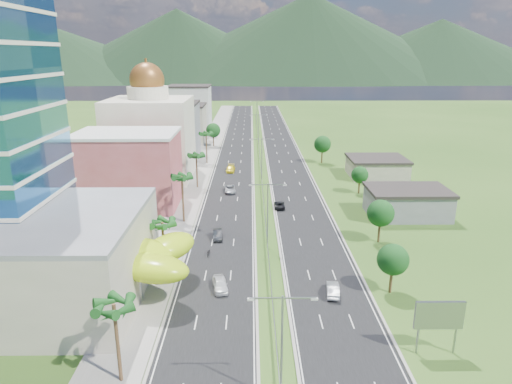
{
  "coord_description": "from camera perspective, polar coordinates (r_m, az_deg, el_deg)",
  "views": [
    {
      "loc": [
        -2.68,
        -59.57,
        30.9
      ],
      "look_at": [
        -1.79,
        18.44,
        7.0
      ],
      "focal_mm": 32.0,
      "sensor_mm": 36.0,
      "label": 1
    }
  ],
  "objects": [
    {
      "name": "car_silver_right",
      "position": [
        62.77,
        9.59,
        -11.9
      ],
      "size": [
        2.14,
        4.68,
        1.49
      ],
      "primitive_type": "imported",
      "rotation": [
        0.0,
        0.0,
        3.01
      ],
      "color": "#B9BBC2",
      "rests_on": "road_right"
    },
    {
      "name": "leafy_tree_ra",
      "position": [
        63.32,
        16.74,
        -8.11
      ],
      "size": [
        4.2,
        4.2,
        6.9
      ],
      "color": "#47301C",
      "rests_on": "ground"
    },
    {
      "name": "road_left",
      "position": [
        152.8,
        -2.46,
        5.36
      ],
      "size": [
        11.0,
        260.0,
        0.04
      ],
      "primitive_type": "cube",
      "color": "black",
      "rests_on": "ground"
    },
    {
      "name": "palm_tree_b",
      "position": [
        67.26,
        -11.63,
        -4.09
      ],
      "size": [
        3.6,
        3.6,
        8.1
      ],
      "color": "#47301C",
      "rests_on": "ground"
    },
    {
      "name": "palm_tree_a",
      "position": [
        45.82,
        -17.32,
        -13.78
      ],
      "size": [
        3.6,
        3.6,
        9.1
      ],
      "color": "#47301C",
      "rests_on": "ground"
    },
    {
      "name": "mountain_ridge",
      "position": [
        514.34,
        6.53,
        13.48
      ],
      "size": [
        860.0,
        140.0,
        90.0
      ],
      "primitive_type": null,
      "color": "black",
      "rests_on": "ground"
    },
    {
      "name": "leafy_tree_rb",
      "position": [
        79.08,
        15.31,
        -2.58
      ],
      "size": [
        4.55,
        4.55,
        7.47
      ],
      "color": "#47301C",
      "rests_on": "ground"
    },
    {
      "name": "domed_building",
      "position": [
        118.95,
        -13.03,
        7.14
      ],
      "size": [
        20.0,
        20.0,
        28.7
      ],
      "color": "beige",
      "rests_on": "ground"
    },
    {
      "name": "lime_canopy",
      "position": [
        63.71,
        -16.52,
        -7.72
      ],
      "size": [
        18.0,
        15.0,
        7.4
      ],
      "color": "#ABD114",
      "rests_on": "ground"
    },
    {
      "name": "palm_tree_d",
      "position": [
        107.91,
        -7.48,
        4.39
      ],
      "size": [
        3.6,
        3.6,
        8.6
      ],
      "color": "#47301C",
      "rests_on": "ground"
    },
    {
      "name": "streetlight_median_b",
      "position": [
        73.69,
        1.47,
        -2.11
      ],
      "size": [
        6.04,
        0.25,
        11.0
      ],
      "color": "gray",
      "rests_on": "ground"
    },
    {
      "name": "palm_tree_c",
      "position": [
        85.56,
        -9.25,
        1.63
      ],
      "size": [
        3.6,
        3.6,
        9.6
      ],
      "color": "#47301C",
      "rests_on": "ground"
    },
    {
      "name": "mall_podium",
      "position": [
        66.14,
        -27.16,
        -7.55
      ],
      "size": [
        30.0,
        24.0,
        11.0
      ],
      "primitive_type": "cube",
      "color": "#A29B86",
      "rests_on": "ground"
    },
    {
      "name": "leafy_tree_rd",
      "position": [
        133.63,
        8.31,
        5.93
      ],
      "size": [
        4.9,
        4.9,
        8.05
      ],
      "color": "#47301C",
      "rests_on": "ground"
    },
    {
      "name": "midrise_beige",
      "position": [
        165.2,
        -9.21,
        8.32
      ],
      "size": [
        16.0,
        15.0,
        13.0
      ],
      "primitive_type": "cube",
      "color": "#A29B86",
      "rests_on": "ground"
    },
    {
      "name": "sidewalk_left",
      "position": [
        153.39,
        -6.02,
        5.34
      ],
      "size": [
        7.0,
        260.0,
        0.12
      ],
      "primitive_type": "cube",
      "color": "gray",
      "rests_on": "ground"
    },
    {
      "name": "midrise_grey",
      "position": [
        143.51,
        -10.49,
        7.57
      ],
      "size": [
        16.0,
        15.0,
        16.0
      ],
      "primitive_type": "cube",
      "color": "slate",
      "rests_on": "ground"
    },
    {
      "name": "palm_tree_e",
      "position": [
        132.15,
        -6.26,
        7.09
      ],
      "size": [
        3.6,
        3.6,
        9.4
      ],
      "color": "#47301C",
      "rests_on": "ground"
    },
    {
      "name": "shed_far",
      "position": [
        122.55,
        14.85,
        2.91
      ],
      "size": [
        14.0,
        12.0,
        4.4
      ],
      "primitive_type": "cube",
      "color": "#A29B86",
      "rests_on": "ground"
    },
    {
      "name": "streetlight_median_c",
      "position": [
        112.23,
        0.74,
        4.6
      ],
      "size": [
        6.04,
        0.25,
        11.0
      ],
      "color": "gray",
      "rests_on": "ground"
    },
    {
      "name": "streetlight_median_a",
      "position": [
        42.26,
        3.26,
        -17.86
      ],
      "size": [
        6.04,
        0.25,
        11.0
      ],
      "color": "gray",
      "rests_on": "ground"
    },
    {
      "name": "leafy_tree_rc",
      "position": [
        105.96,
        12.85,
        2.1
      ],
      "size": [
        3.85,
        3.85,
        6.33
      ],
      "color": "#47301C",
      "rests_on": "ground"
    },
    {
      "name": "streetlight_median_d",
      "position": [
        156.47,
        0.34,
        8.15
      ],
      "size": [
        6.04,
        0.25,
        11.0
      ],
      "color": "gray",
      "rests_on": "ground"
    },
    {
      "name": "streetlight_median_e",
      "position": [
        201.04,
        0.12,
        10.13
      ],
      "size": [
        6.04,
        0.25,
        11.0
      ],
      "color": "gray",
      "rests_on": "ground"
    },
    {
      "name": "ground",
      "position": [
        67.16,
        1.74,
        -10.37
      ],
      "size": [
        500.0,
        500.0,
        0.0
      ],
      "primitive_type": "plane",
      "color": "#2D5119",
      "rests_on": "ground"
    },
    {
      "name": "billboard",
      "position": [
        53.07,
        21.92,
        -14.26
      ],
      "size": [
        5.2,
        0.35,
        6.2
      ],
      "color": "gray",
      "rests_on": "ground"
    },
    {
      "name": "car_yellow_far_left",
      "position": [
        123.66,
        -3.19,
        2.93
      ],
      "size": [
        2.38,
        5.46,
        1.56
      ],
      "primitive_type": "imported",
      "rotation": [
        0.0,
        0.0,
        -0.04
      ],
      "color": "yellow",
      "rests_on": "road_left"
    },
    {
      "name": "car_dark_left",
      "position": [
        79.53,
        -4.84,
        -5.29
      ],
      "size": [
        1.87,
        4.54,
        1.46
      ],
      "primitive_type": "imported",
      "rotation": [
        0.0,
        0.0,
        0.07
      ],
      "color": "black",
      "rests_on": "road_left"
    },
    {
      "name": "road_right",
      "position": [
        153.06,
        3.19,
        5.37
      ],
      "size": [
        11.0,
        260.0,
        0.04
      ],
      "primitive_type": "cube",
      "color": "black",
      "rests_on": "ground"
    },
    {
      "name": "midrise_white",
      "position": [
        187.45,
        -8.23,
        10.15
      ],
      "size": [
        16.0,
        15.0,
        18.0
      ],
      "primitive_type": "cube",
      "color": "silver",
      "rests_on": "ground"
    },
    {
      "name": "car_dark_far_right",
      "position": [
        94.71,
        2.94,
        -1.6
      ],
      "size": [
        2.22,
        4.66,
        1.28
      ],
      "primitive_type": "imported",
      "rotation": [
        0.0,
        0.0,
        3.12
      ],
      "color": "black",
      "rests_on": "road_right"
    },
    {
      "name": "motorcycle",
      "position": [
        73.25,
        -5.94,
        -7.39
      ],
      "size": [
        0.78,
        2.2,
        1.38
      ],
      "primitive_type": "imported",
      "rotation": [
        0.0,
        0.0,
        -0.06
      ],
      "color": "black",
      "rests_on": "road_left"
    },
    {
      "name": "leafy_tree_lfar",
      "position": [
        157.15,
        -5.37,
        7.69
      ],
      "size": [
        4.9,
        4.9,
        8.05
      ],
      "color": "#47301C",
      "rests_on": "ground"
    },
    {
      "name": "median_guardrail",
      "position": [
        135.03,
        0.5,
        4.07
      ],
      "size": [
        0.1,
        216.06,
        0.76
      ],
      "color": "gray",
      "rests_on": "ground"
    },
    {
      "name": "pink_shophouse",
      "position": [
        97.85,
        -15.64,
        2.55
      ],
      "size": [
        20.0,
        15.0,
        15.0
      ],
      "primitive_type": "cube",
      "color": "#B3494A",
      "rests_on": "ground"
    },
    {
      "name": "car_white_near_left",
      "position": [
        63.28,
        -4.52,
        -11.4
      ],
      "size": [
        2.62,
        4.87,
        1.57
      ],
      "primitive_type": "imported",
      "rotation": [
        0.0,
        0.0,
        0.17
      ],
      "color": "white",
      "rests_on": "road_left"
    },
    {
      "name": "shed_near",
      "position": [
        94.34,
        18.37,
        -1.39
      ],
      "size": [
        15.0,
        10.0,
        5.0
      ],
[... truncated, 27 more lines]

